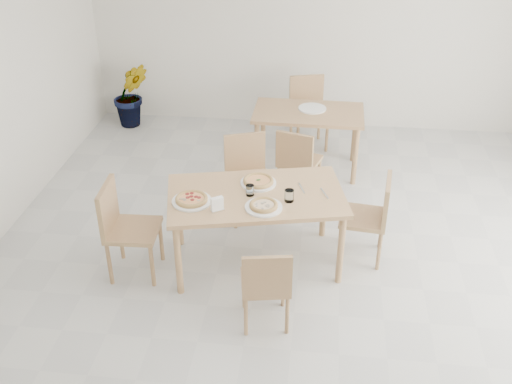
# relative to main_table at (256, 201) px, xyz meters

# --- Properties ---
(main_table) EXTENTS (1.72, 1.21, 0.75)m
(main_table) POSITION_rel_main_table_xyz_m (0.00, 0.00, 0.00)
(main_table) COLOR tan
(main_table) RESTS_ON ground
(chair_south) EXTENTS (0.45, 0.45, 0.78)m
(chair_south) POSITION_rel_main_table_xyz_m (0.18, -0.85, -0.22)
(chair_south) COLOR tan
(chair_south) RESTS_ON ground
(chair_north) EXTENTS (0.55, 0.55, 0.87)m
(chair_north) POSITION_rel_main_table_xyz_m (-0.20, 0.86, -0.17)
(chair_north) COLOR tan
(chair_north) RESTS_ON ground
(chair_west) EXTENTS (0.47, 0.47, 0.91)m
(chair_west) POSITION_rel_main_table_xyz_m (-1.16, -0.28, -0.15)
(chair_west) COLOR tan
(chair_west) RESTS_ON ground
(chair_east) EXTENTS (0.47, 0.47, 0.85)m
(chair_east) POSITION_rel_main_table_xyz_m (1.06, 0.21, -0.18)
(chair_east) COLOR tan
(chair_east) RESTS_ON ground
(plate_margherita) EXTENTS (0.33, 0.33, 0.02)m
(plate_margherita) POSITION_rel_main_table_xyz_m (-0.00, 0.18, 0.09)
(plate_margherita) COLOR white
(plate_margherita) RESTS_ON main_table
(plate_mushroom) EXTENTS (0.32, 0.32, 0.02)m
(plate_mushroom) POSITION_rel_main_table_xyz_m (0.09, -0.23, 0.09)
(plate_mushroom) COLOR white
(plate_mushroom) RESTS_ON main_table
(plate_pepperoni) EXTENTS (0.34, 0.34, 0.02)m
(plate_pepperoni) POSITION_rel_main_table_xyz_m (-0.54, -0.20, 0.09)
(plate_pepperoni) COLOR white
(plate_pepperoni) RESTS_ON main_table
(pizza_margherita) EXTENTS (0.30, 0.30, 0.03)m
(pizza_margherita) POSITION_rel_main_table_xyz_m (-0.00, 0.18, 0.11)
(pizza_margherita) COLOR #E8B46D
(pizza_margherita) RESTS_ON plate_margherita
(pizza_mushroom) EXTENTS (0.27, 0.27, 0.03)m
(pizza_mushroom) POSITION_rel_main_table_xyz_m (0.09, -0.23, 0.11)
(pizza_mushroom) COLOR #E8B46D
(pizza_mushroom) RESTS_ON plate_mushroom
(pizza_pepperoni) EXTENTS (0.30, 0.30, 0.03)m
(pizza_pepperoni) POSITION_rel_main_table_xyz_m (-0.54, -0.20, 0.11)
(pizza_pepperoni) COLOR #E8B46D
(pizza_pepperoni) RESTS_ON plate_pepperoni
(tumbler_a) EXTENTS (0.08, 0.08, 0.11)m
(tumbler_a) POSITION_rel_main_table_xyz_m (0.30, -0.08, 0.13)
(tumbler_a) COLOR white
(tumbler_a) RESTS_ON main_table
(tumbler_b) EXTENTS (0.07, 0.07, 0.10)m
(tumbler_b) POSITION_rel_main_table_xyz_m (-0.05, -0.03, 0.13)
(tumbler_b) COLOR white
(tumbler_b) RESTS_ON main_table
(napkin_holder) EXTENTS (0.13, 0.11, 0.13)m
(napkin_holder) POSITION_rel_main_table_xyz_m (-0.29, -0.32, 0.14)
(napkin_holder) COLOR silver
(napkin_holder) RESTS_ON main_table
(fork_a) EXTENTS (0.09, 0.19, 0.01)m
(fork_a) POSITION_rel_main_table_xyz_m (0.60, 0.08, 0.08)
(fork_a) COLOR silver
(fork_a) RESTS_ON main_table
(fork_b) EXTENTS (0.08, 0.19, 0.01)m
(fork_b) POSITION_rel_main_table_xyz_m (0.40, 0.14, 0.08)
(fork_b) COLOR silver
(fork_b) RESTS_ON main_table
(second_table) EXTENTS (1.27, 0.74, 0.75)m
(second_table) POSITION_rel_main_table_xyz_m (0.38, 1.91, -0.02)
(second_table) COLOR tan
(second_table) RESTS_ON ground
(chair_back_s) EXTENTS (0.51, 0.51, 0.83)m
(chair_back_s) POSITION_rel_main_table_xyz_m (0.30, 1.22, -0.19)
(chair_back_s) COLOR tan
(chair_back_s) RESTS_ON ground
(chair_back_n) EXTENTS (0.55, 0.55, 0.89)m
(chair_back_n) POSITION_rel_main_table_xyz_m (0.35, 2.62, -0.15)
(chair_back_n) COLOR tan
(chair_back_n) RESTS_ON ground
(plate_empty) EXTENTS (0.32, 0.32, 0.02)m
(plate_empty) POSITION_rel_main_table_xyz_m (0.42, 1.98, 0.09)
(plate_empty) COLOR white
(plate_empty) RESTS_ON second_table
(potted_plant) EXTENTS (0.61, 0.56, 0.89)m
(potted_plant) POSITION_rel_main_table_xyz_m (-2.07, 2.92, -0.23)
(potted_plant) COLOR #1D5C1B
(potted_plant) RESTS_ON ground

